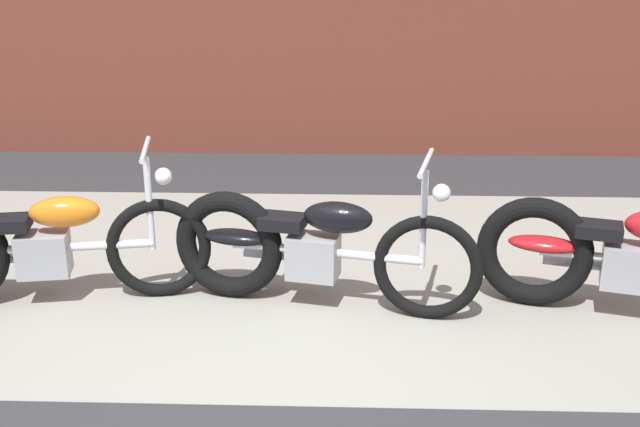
# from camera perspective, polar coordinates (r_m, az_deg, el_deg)

# --- Properties ---
(ground_plane) EXTENTS (80.00, 80.00, 0.00)m
(ground_plane) POSITION_cam_1_polar(r_m,az_deg,el_deg) (4.14, -3.50, -13.76)
(ground_plane) COLOR #2D2D30
(sidewalk_slab) EXTENTS (36.00, 3.50, 0.01)m
(sidewalk_slab) POSITION_cam_1_polar(r_m,az_deg,el_deg) (5.68, -1.89, -4.05)
(sidewalk_slab) COLOR gray
(sidewalk_slab) RESTS_ON ground
(motorcycle_orange) EXTENTS (1.99, 0.62, 1.03)m
(motorcycle_orange) POSITION_cam_1_polar(r_m,az_deg,el_deg) (5.36, -20.28, -2.23)
(motorcycle_orange) COLOR black
(motorcycle_orange) RESTS_ON ground
(motorcycle_black) EXTENTS (1.98, 0.72, 1.03)m
(motorcycle_black) POSITION_cam_1_polar(r_m,az_deg,el_deg) (5.01, -1.36, -2.45)
(motorcycle_black) COLOR black
(motorcycle_black) RESTS_ON ground
(motorcycle_red) EXTENTS (1.96, 0.79, 1.03)m
(motorcycle_red) POSITION_cam_1_polar(r_m,az_deg,el_deg) (5.21, 20.71, -2.92)
(motorcycle_red) COLOR black
(motorcycle_red) RESTS_ON ground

